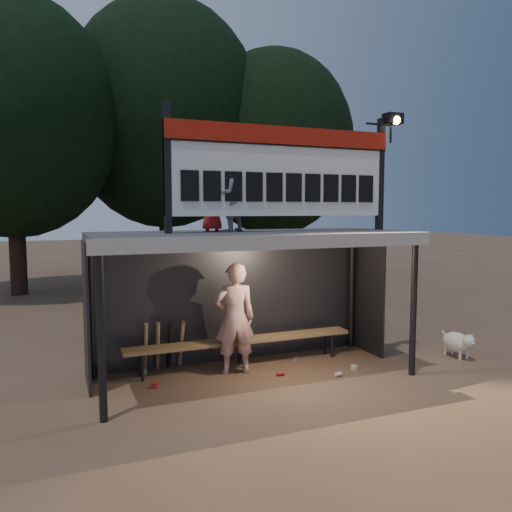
{
  "coord_description": "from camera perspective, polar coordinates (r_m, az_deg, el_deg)",
  "views": [
    {
      "loc": [
        -2.89,
        -7.26,
        2.67
      ],
      "look_at": [
        0.2,
        0.4,
        1.9
      ],
      "focal_mm": 35.0,
      "sensor_mm": 36.0,
      "label": 1
    }
  ],
  "objects": [
    {
      "name": "ground",
      "position": [
        8.25,
        -0.26,
        -13.55
      ],
      "size": [
        80.0,
        80.0,
        0.0
      ],
      "primitive_type": "plane",
      "color": "brown",
      "rests_on": "ground"
    },
    {
      "name": "litter",
      "position": [
        8.34,
        0.67,
        -13.08
      ],
      "size": [
        3.38,
        1.39,
        0.08
      ],
      "color": "red",
      "rests_on": "ground"
    },
    {
      "name": "child_b",
      "position": [
        7.99,
        -5.06,
        5.8
      ],
      "size": [
        0.47,
        0.37,
        0.84
      ],
      "primitive_type": "imported",
      "rotation": [
        0.0,
        0.0,
        2.85
      ],
      "color": "#B01B1B",
      "rests_on": "dugout_shelter"
    },
    {
      "name": "tree_left",
      "position": [
        17.53,
        -26.13,
        14.12
      ],
      "size": [
        6.46,
        6.46,
        9.27
      ],
      "color": "#311E15",
      "rests_on": "ground"
    },
    {
      "name": "bench",
      "position": [
        8.62,
        -1.63,
        -9.72
      ],
      "size": [
        4.0,
        0.35,
        0.48
      ],
      "color": "#967247",
      "rests_on": "ground"
    },
    {
      "name": "tree_mid",
      "position": [
        19.47,
        -10.47,
        15.57
      ],
      "size": [
        7.22,
        7.22,
        10.36
      ],
      "color": "#2F1F15",
      "rests_on": "ground"
    },
    {
      "name": "child_a",
      "position": [
        7.79,
        -3.3,
        6.92
      ],
      "size": [
        0.69,
        0.66,
        1.13
      ],
      "primitive_type": "imported",
      "rotation": [
        0.0,
        0.0,
        3.7
      ],
      "color": "slate",
      "rests_on": "dugout_shelter"
    },
    {
      "name": "scoreboard_assembly",
      "position": [
        8.05,
        3.5,
        9.98
      ],
      "size": [
        4.1,
        0.27,
        1.99
      ],
      "color": "black",
      "rests_on": "dugout_shelter"
    },
    {
      "name": "tree_right",
      "position": [
        19.59,
        2.02,
        12.69
      ],
      "size": [
        6.08,
        6.08,
        8.72
      ],
      "color": "#301E15",
      "rests_on": "ground"
    },
    {
      "name": "dog",
      "position": [
        9.85,
        22.1,
        -9.11
      ],
      "size": [
        0.36,
        0.81,
        0.49
      ],
      "color": "silver",
      "rests_on": "ground"
    },
    {
      "name": "dugout_shelter",
      "position": [
        8.08,
        -0.9,
        -0.53
      ],
      "size": [
        5.1,
        2.08,
        2.32
      ],
      "color": "#403F42",
      "rests_on": "ground"
    },
    {
      "name": "bats",
      "position": [
        8.53,
        -10.5,
        -9.98
      ],
      "size": [
        0.67,
        0.35,
        0.84
      ],
      "color": "olive",
      "rests_on": "ground"
    },
    {
      "name": "player",
      "position": [
        8.17,
        -2.43,
        -7.13
      ],
      "size": [
        0.72,
        0.53,
        1.82
      ],
      "primitive_type": "imported",
      "rotation": [
        0.0,
        0.0,
        2.99
      ],
      "color": "white",
      "rests_on": "ground"
    }
  ]
}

